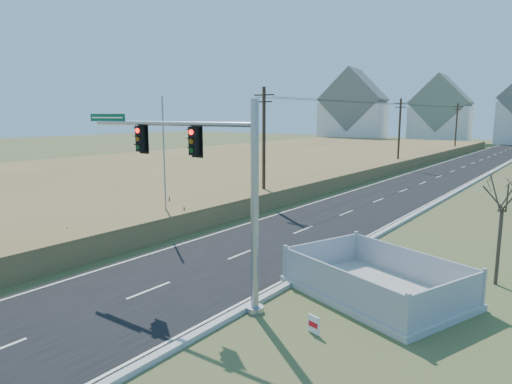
{
  "coord_description": "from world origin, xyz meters",
  "views": [
    {
      "loc": [
        13.59,
        -13.3,
        6.92
      ],
      "look_at": [
        1.25,
        3.46,
        3.4
      ],
      "focal_mm": 32.0,
      "sensor_mm": 36.0,
      "label": 1
    }
  ],
  "objects_px": {
    "flagpole": "(165,178)",
    "bare_tree": "(504,192)",
    "traffic_signal_mast": "(213,181)",
    "open_sign": "(314,324)",
    "fence_enclosure": "(375,288)"
  },
  "relations": [
    {
      "from": "traffic_signal_mast",
      "to": "fence_enclosure",
      "type": "relative_size",
      "value": 1.23
    },
    {
      "from": "open_sign",
      "to": "flagpole",
      "type": "distance_m",
      "value": 15.47
    },
    {
      "from": "fence_enclosure",
      "to": "flagpole",
      "type": "height_order",
      "value": "flagpole"
    },
    {
      "from": "open_sign",
      "to": "bare_tree",
      "type": "distance_m",
      "value": 9.84
    },
    {
      "from": "open_sign",
      "to": "bare_tree",
      "type": "xyz_separation_m",
      "value": [
        3.94,
        8.27,
        3.58
      ]
    },
    {
      "from": "flagpole",
      "to": "bare_tree",
      "type": "relative_size",
      "value": 1.66
    },
    {
      "from": "open_sign",
      "to": "flagpole",
      "type": "relative_size",
      "value": 0.07
    },
    {
      "from": "fence_enclosure",
      "to": "open_sign",
      "type": "relative_size",
      "value": 12.93
    },
    {
      "from": "fence_enclosure",
      "to": "flagpole",
      "type": "xyz_separation_m",
      "value": [
        -14.16,
        2.18,
        2.91
      ]
    },
    {
      "from": "flagpole",
      "to": "open_sign",
      "type": "bearing_deg",
      "value": -24.91
    },
    {
      "from": "open_sign",
      "to": "traffic_signal_mast",
      "type": "bearing_deg",
      "value": -167.86
    },
    {
      "from": "traffic_signal_mast",
      "to": "flagpole",
      "type": "relative_size",
      "value": 1.17
    },
    {
      "from": "fence_enclosure",
      "to": "open_sign",
      "type": "bearing_deg",
      "value": -74.82
    },
    {
      "from": "traffic_signal_mast",
      "to": "flagpole",
      "type": "xyz_separation_m",
      "value": [
        -9.42,
        6.23,
        -1.35
      ]
    },
    {
      "from": "traffic_signal_mast",
      "to": "open_sign",
      "type": "distance_m",
      "value": 6.09
    }
  ]
}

